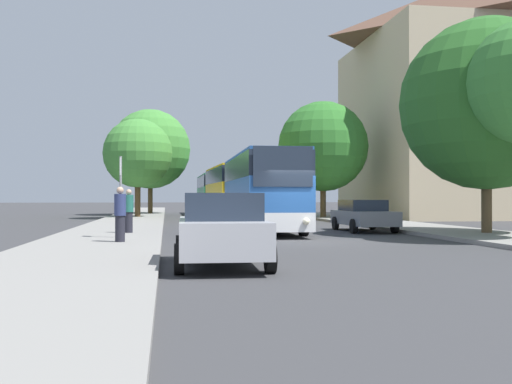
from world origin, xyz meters
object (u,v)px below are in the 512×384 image
at_px(bus_middle, 232,192).
at_px(tree_left_far, 150,149).
at_px(tree_right_near, 323,147).
at_px(bus_front, 262,191).
at_px(parked_car_right_near, 363,215).
at_px(tree_right_mid, 486,104).
at_px(pedestrian_waiting_near, 120,214).
at_px(bus_rear, 214,194).
at_px(parked_car_left_curb, 221,229).
at_px(bus_stop_sign, 121,187).
at_px(pedestrian_waiting_far, 129,211).
at_px(tree_left_near, 138,153).

xyz_separation_m(bus_middle, tree_left_far, (-5.61, 12.72, 3.75)).
distance_m(tree_left_far, tree_right_near, 16.48).
bearing_deg(bus_front, tree_right_near, 65.86).
bearing_deg(parked_car_right_near, tree_right_mid, 133.34).
relative_size(pedestrian_waiting_near, tree_right_mid, 0.20).
bearing_deg(bus_rear, parked_car_left_curb, -94.46).
relative_size(bus_middle, bus_stop_sign, 3.68).
xyz_separation_m(parked_car_left_curb, tree_left_far, (-2.54, 38.38, 4.78)).
xyz_separation_m(parked_car_left_curb, bus_stop_sign, (-2.75, 7.82, 1.04)).
bearing_deg(bus_rear, bus_middle, -89.89).
bearing_deg(parked_car_left_curb, bus_rear, 87.36).
bearing_deg(tree_right_mid, tree_right_near, 94.92).
height_order(bus_front, bus_rear, bus_rear).
relative_size(bus_front, parked_car_left_curb, 2.50).
height_order(bus_middle, tree_right_mid, tree_right_mid).
distance_m(parked_car_left_curb, pedestrian_waiting_far, 10.91).
bearing_deg(pedestrian_waiting_far, bus_middle, -140.06).
bearing_deg(bus_middle, parked_car_right_near, -72.88).
xyz_separation_m(bus_middle, parked_car_right_near, (4.46, -13.05, -1.11)).
bearing_deg(pedestrian_waiting_near, bus_middle, 36.07).
height_order(bus_stop_sign, tree_left_near, tree_left_near).
distance_m(bus_middle, pedestrian_waiting_near, 20.67).
bearing_deg(tree_left_far, tree_left_near, -94.36).
relative_size(bus_middle, tree_right_near, 1.28).
distance_m(bus_front, tree_left_far, 26.31).
distance_m(pedestrian_waiting_near, pedestrian_waiting_far, 4.77).
bearing_deg(bus_front, pedestrian_waiting_far, -156.57).
relative_size(bus_stop_sign, tree_left_far, 0.32).
xyz_separation_m(pedestrian_waiting_near, tree_left_far, (0.08, 32.56, 4.60)).
bearing_deg(parked_car_left_curb, bus_front, 78.71).
bearing_deg(tree_left_near, bus_stop_sign, -88.84).
height_order(parked_car_right_near, tree_right_mid, tree_right_mid).
height_order(parked_car_left_curb, bus_stop_sign, bus_stop_sign).
xyz_separation_m(parked_car_left_curb, tree_left_near, (-3.20, 29.76, 3.79)).
bearing_deg(bus_front, pedestrian_waiting_near, -127.47).
height_order(bus_front, parked_car_right_near, bus_front).
distance_m(parked_car_left_curb, tree_right_mid, 14.77).
distance_m(bus_rear, tree_left_near, 12.26).
bearing_deg(tree_right_near, pedestrian_waiting_far, -126.29).
distance_m(bus_middle, tree_right_mid, 19.17).
height_order(parked_car_left_curb, parked_car_right_near, parked_car_left_curb).
height_order(pedestrian_waiting_far, tree_right_mid, tree_right_mid).
relative_size(parked_car_left_curb, bus_stop_sign, 1.50).
bearing_deg(tree_right_near, parked_car_left_curb, -109.39).
bearing_deg(bus_stop_sign, pedestrian_waiting_near, -86.22).
relative_size(tree_right_near, tree_right_mid, 0.96).
xyz_separation_m(bus_middle, tree_right_near, (6.51, 1.57, 3.19)).
height_order(parked_car_left_curb, tree_right_near, tree_right_near).
relative_size(bus_stop_sign, tree_left_near, 0.40).
distance_m(tree_left_near, tree_right_mid, 25.59).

